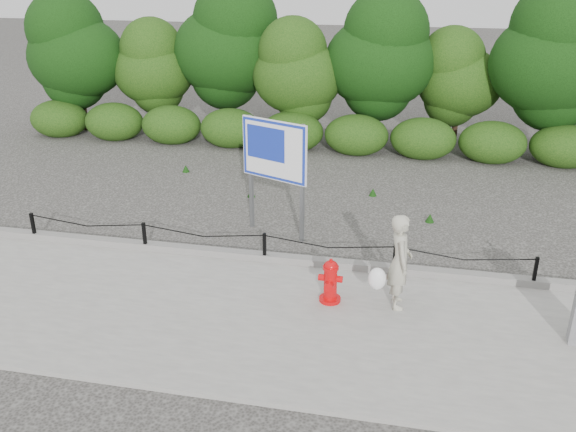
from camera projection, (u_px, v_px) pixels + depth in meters
The scene contains 8 objects.
ground at pixel (265, 265), 12.00m from camera, with size 90.00×90.00×0.00m, color #2D2B28.
sidewalk at pixel (237, 317), 10.19m from camera, with size 14.00×4.00×0.08m, color gray.
curb at pixel (265, 257), 11.99m from camera, with size 14.00×0.22×0.14m, color slate.
chain_barrier at pixel (265, 244), 11.82m from camera, with size 10.06×0.06×0.60m.
treeline at pixel (346, 58), 18.90m from camera, with size 20.57×3.96×4.97m.
fire_hydrant at pixel (330, 281), 10.45m from camera, with size 0.42×0.42×0.81m.
pedestrian at pixel (398, 262), 10.16m from camera, with size 0.75×0.67×1.68m.
advertising_sign at pixel (274, 156), 12.62m from camera, with size 1.48×0.69×2.54m.
Camera 1 is at (2.59, -10.34, 5.62)m, focal length 38.00 mm.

